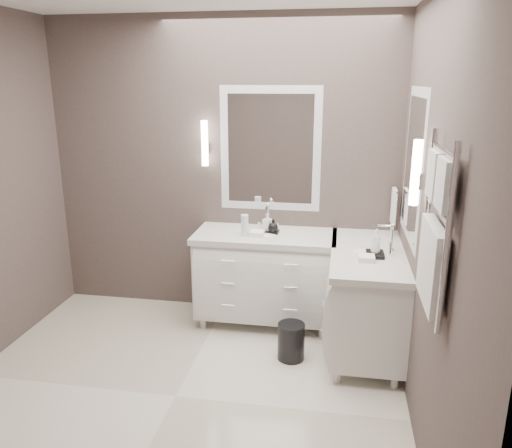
% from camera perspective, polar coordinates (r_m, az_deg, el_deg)
% --- Properties ---
extents(floor, '(3.20, 3.00, 0.01)m').
position_cam_1_polar(floor, '(3.76, -9.16, -18.92)').
color(floor, silver).
rests_on(floor, ground).
extents(wall_back, '(3.20, 0.01, 2.70)m').
position_cam_1_polar(wall_back, '(4.60, -3.96, 6.18)').
color(wall_back, '#4A3E3B').
rests_on(wall_back, floor).
extents(wall_front, '(3.20, 0.01, 2.70)m').
position_cam_1_polar(wall_front, '(1.93, -25.55, -9.93)').
color(wall_front, '#4A3E3B').
rests_on(wall_front, floor).
extents(wall_right, '(0.01, 3.00, 2.70)m').
position_cam_1_polar(wall_right, '(3.05, 19.44, 0.13)').
color(wall_right, '#4A3E3B').
rests_on(wall_right, floor).
extents(vanity_back, '(1.24, 0.59, 0.97)m').
position_cam_1_polar(vanity_back, '(4.49, 1.05, -5.54)').
color(vanity_back, white).
rests_on(vanity_back, floor).
extents(vanity_right, '(0.59, 1.24, 0.97)m').
position_cam_1_polar(vanity_right, '(4.15, 12.49, -7.79)').
color(vanity_right, white).
rests_on(vanity_right, floor).
extents(mirror_back, '(0.90, 0.02, 1.10)m').
position_cam_1_polar(mirror_back, '(4.47, 1.63, 8.52)').
color(mirror_back, white).
rests_on(mirror_back, wall_back).
extents(mirror_right, '(0.02, 0.90, 1.10)m').
position_cam_1_polar(mirror_right, '(3.78, 17.54, 6.37)').
color(mirror_right, white).
rests_on(mirror_right, wall_right).
extents(sconce_back, '(0.06, 0.06, 0.40)m').
position_cam_1_polar(sconce_back, '(4.52, -5.88, 9.07)').
color(sconce_back, white).
rests_on(sconce_back, wall_back).
extents(sconce_right, '(0.06, 0.06, 0.40)m').
position_cam_1_polar(sconce_right, '(3.20, 17.80, 5.46)').
color(sconce_right, white).
rests_on(sconce_right, wall_right).
extents(towel_bar_corner, '(0.03, 0.22, 0.30)m').
position_cam_1_polar(towel_bar_corner, '(4.41, 15.47, 2.08)').
color(towel_bar_corner, white).
rests_on(towel_bar_corner, wall_right).
extents(towel_ladder, '(0.06, 0.58, 0.90)m').
position_cam_1_polar(towel_ladder, '(2.65, 19.73, -1.29)').
color(towel_ladder, white).
rests_on(towel_ladder, wall_right).
extents(waste_bin, '(0.28, 0.28, 0.30)m').
position_cam_1_polar(waste_bin, '(4.07, 4.03, -13.23)').
color(waste_bin, black).
rests_on(waste_bin, floor).
extents(amenity_tray_back, '(0.15, 0.12, 0.02)m').
position_cam_1_polar(amenity_tray_back, '(4.38, 1.62, -0.89)').
color(amenity_tray_back, black).
rests_on(amenity_tray_back, vanity_back).
extents(amenity_tray_right, '(0.13, 0.18, 0.03)m').
position_cam_1_polar(amenity_tray_right, '(3.92, 13.45, -3.37)').
color(amenity_tray_right, black).
rests_on(amenity_tray_right, vanity_right).
extents(water_bottle, '(0.07, 0.07, 0.19)m').
position_cam_1_polar(water_bottle, '(4.28, -1.31, -0.14)').
color(water_bottle, silver).
rests_on(water_bottle, vanity_back).
extents(soap_bottle_a, '(0.08, 0.08, 0.15)m').
position_cam_1_polar(soap_bottle_a, '(4.37, 1.28, 0.26)').
color(soap_bottle_a, white).
rests_on(soap_bottle_a, amenity_tray_back).
extents(soap_bottle_b, '(0.10, 0.10, 0.11)m').
position_cam_1_polar(soap_bottle_b, '(4.32, 1.97, -0.17)').
color(soap_bottle_b, black).
rests_on(soap_bottle_b, amenity_tray_back).
extents(soap_bottle_c, '(0.09, 0.09, 0.18)m').
position_cam_1_polar(soap_bottle_c, '(3.89, 13.55, -1.91)').
color(soap_bottle_c, white).
rests_on(soap_bottle_c, amenity_tray_right).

